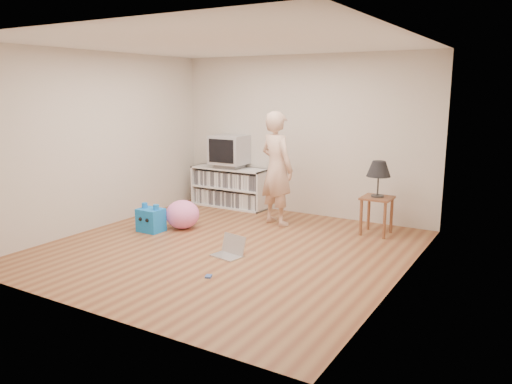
{
  "coord_description": "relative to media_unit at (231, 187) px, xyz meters",
  "views": [
    {
      "loc": [
        3.53,
        -5.19,
        2.06
      ],
      "look_at": [
        0.21,
        0.4,
        0.71
      ],
      "focal_mm": 35.0,
      "sensor_mm": 36.0,
      "label": 1
    }
  ],
  "objects": [
    {
      "name": "ground",
      "position": [
        1.29,
        -2.04,
        -0.35
      ],
      "size": [
        4.5,
        4.5,
        0.0
      ],
      "primitive_type": "plane",
      "color": "brown",
      "rests_on": "ground"
    },
    {
      "name": "walls",
      "position": [
        1.29,
        -2.04,
        0.95
      ],
      "size": [
        4.52,
        4.52,
        2.6
      ],
      "color": "beige",
      "rests_on": "ground"
    },
    {
      "name": "ceiling",
      "position": [
        1.29,
        -2.04,
        2.25
      ],
      "size": [
        4.5,
        4.5,
        0.01
      ],
      "primitive_type": "cube",
      "color": "white",
      "rests_on": "walls"
    },
    {
      "name": "media_unit",
      "position": [
        0.0,
        0.0,
        0.0
      ],
      "size": [
        1.4,
        0.45,
        0.7
      ],
      "color": "white",
      "rests_on": "ground"
    },
    {
      "name": "dvd_deck",
      "position": [
        0.0,
        -0.02,
        0.39
      ],
      "size": [
        0.45,
        0.35,
        0.07
      ],
      "primitive_type": "cube",
      "color": "gray",
      "rests_on": "media_unit"
    },
    {
      "name": "crt_tv",
      "position": [
        0.0,
        -0.02,
        0.67
      ],
      "size": [
        0.6,
        0.53,
        0.5
      ],
      "color": "#A6A6AB",
      "rests_on": "dvd_deck"
    },
    {
      "name": "side_table",
      "position": [
        2.77,
        -0.39,
        0.07
      ],
      "size": [
        0.42,
        0.42,
        0.55
      ],
      "color": "brown",
      "rests_on": "ground"
    },
    {
      "name": "table_lamp",
      "position": [
        2.77,
        -0.39,
        0.59
      ],
      "size": [
        0.34,
        0.34,
        0.52
      ],
      "color": "#333333",
      "rests_on": "side_table"
    },
    {
      "name": "person",
      "position": [
        1.27,
        -0.63,
        0.52
      ],
      "size": [
        0.74,
        0.61,
        1.74
      ],
      "primitive_type": "imported",
      "rotation": [
        0.0,
        0.0,
        2.78
      ],
      "color": "beige",
      "rests_on": "ground"
    },
    {
      "name": "laptop",
      "position": [
        1.49,
        -2.25,
        -0.28
      ],
      "size": [
        0.41,
        0.36,
        0.25
      ],
      "rotation": [
        0.0,
        0.0,
        -0.19
      ],
      "color": "silver",
      "rests_on": "ground"
    },
    {
      "name": "playing_cards",
      "position": [
        1.69,
        -2.99,
        -0.34
      ],
      "size": [
        0.09,
        0.11,
        0.02
      ],
      "primitive_type": "cube",
      "rotation": [
        0.0,
        0.0,
        0.37
      ],
      "color": "#3F5EA9",
      "rests_on": "ground"
    },
    {
      "name": "plush_blue",
      "position": [
        -0.12,
        -1.93,
        -0.17
      ],
      "size": [
        0.36,
        0.32,
        0.41
      ],
      "rotation": [
        0.0,
        0.0,
        -0.02
      ],
      "color": "blue",
      "rests_on": "ground"
    },
    {
      "name": "plush_pink",
      "position": [
        0.18,
        -1.57,
        -0.14
      ],
      "size": [
        0.64,
        0.64,
        0.43
      ],
      "primitive_type": "ellipsoid",
      "rotation": [
        0.0,
        0.0,
        0.31
      ],
      "color": "pink",
      "rests_on": "ground"
    }
  ]
}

